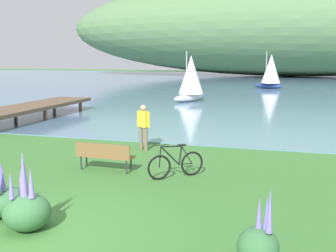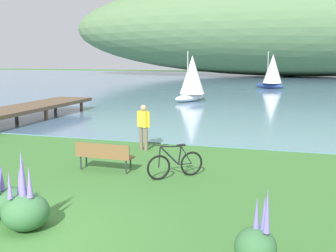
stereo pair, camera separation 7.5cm
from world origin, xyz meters
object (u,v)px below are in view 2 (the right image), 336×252
at_px(bicycle_leaning_near_bench, 175,164).
at_px(sailboat_mid_bay, 272,71).
at_px(park_bench_near_camera, 104,154).
at_px(person_at_shoreline, 143,124).
at_px(sailboat_nearest_to_shore, 192,78).

relative_size(bicycle_leaning_near_bench, sailboat_mid_bay, 0.34).
bearing_deg(bicycle_leaning_near_bench, park_bench_near_camera, 178.56).
relative_size(person_at_shoreline, sailboat_nearest_to_shore, 0.44).
distance_m(park_bench_near_camera, bicycle_leaning_near_bench, 2.27).
height_order(sailboat_nearest_to_shore, sailboat_mid_bay, sailboat_mid_bay).
bearing_deg(sailboat_mid_bay, park_bench_near_camera, -95.69).
bearing_deg(park_bench_near_camera, sailboat_mid_bay, 84.31).
bearing_deg(sailboat_mid_bay, sailboat_nearest_to_shore, -109.77).
distance_m(bicycle_leaning_near_bench, sailboat_mid_bay, 35.14).
height_order(bicycle_leaning_near_bench, sailboat_mid_bay, sailboat_mid_bay).
height_order(bicycle_leaning_near_bench, sailboat_nearest_to_shore, sailboat_nearest_to_shore).
xyz_separation_m(person_at_shoreline, sailboat_mid_bay, (3.30, 32.03, 0.97)).
distance_m(park_bench_near_camera, sailboat_mid_bay, 35.23).
bearing_deg(sailboat_nearest_to_shore, sailboat_mid_bay, 70.23).
xyz_separation_m(person_at_shoreline, sailboat_nearest_to_shore, (-2.14, 16.90, 0.88)).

